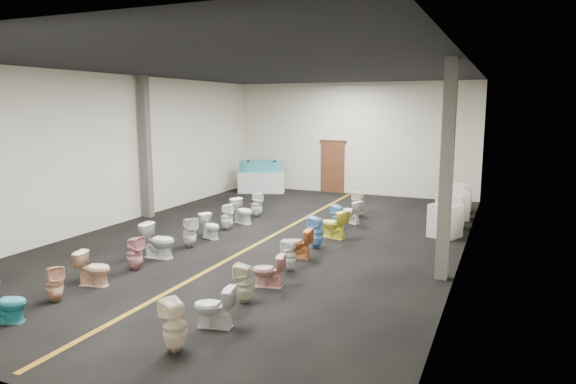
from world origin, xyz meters
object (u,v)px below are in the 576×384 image
Objects in this scene: display_table at (262,182)px; toilet_left_2 at (94,268)px; appliance_crate_a at (445,221)px; appliance_crate_d at (458,198)px; toilet_right_2 at (244,283)px; toilet_left_8 at (243,211)px; toilet_right_4 at (289,255)px; toilet_left_5 at (190,232)px; toilet_right_7 at (334,224)px; toilet_left_6 at (210,226)px; toilet_left_7 at (227,217)px; toilet_right_1 at (214,307)px; toilet_left_1 at (55,284)px; toilet_left_3 at (135,253)px; appliance_crate_c at (455,205)px; toilet_right_8 at (338,217)px; toilet_right_3 at (269,271)px; appliance_crate_b at (450,211)px; toilet_left_4 at (159,241)px; toilet_right_9 at (351,212)px; toilet_left_0 at (6,303)px; toilet_right_6 at (316,232)px; toilet_right_10 at (359,204)px; toilet_right_5 at (297,243)px; toilet_right_0 at (174,326)px; toilet_left_9 at (257,205)px.

toilet_left_2 is at bearing -80.46° from display_table.
appliance_crate_a is 3.70m from appliance_crate_d.
toilet_right_2 is (-2.79, -10.11, -0.11)m from appliance_crate_d.
toilet_left_8 is 1.10× the size of toilet_right_4.
toilet_left_5 reaches higher than toilet_right_7.
toilet_left_7 reaches higher than toilet_left_6.
toilet_right_1 is at bearing 0.91° from toilet_right_4.
toilet_left_1 is 0.92× the size of toilet_left_3.
appliance_crate_c is 1.21× the size of toilet_right_8.
toilet_left_5 is 3.15m from toilet_right_4.
toilet_right_3 is (3.16, -3.83, -0.06)m from toilet_left_7.
appliance_crate_b is (7.93, -3.52, 0.08)m from display_table.
toilet_left_4 is 3.62m from toilet_right_2.
appliance_crate_c is 1.29× the size of toilet_left_1.
appliance_crate_c reaches higher than toilet_right_3.
toilet_left_3 is at bearing -130.51° from appliance_crate_b.
toilet_right_9 is (3.14, 7.41, 0.01)m from toilet_left_2.
toilet_right_4 is at bearing 25.40° from toilet_right_9.
toilet_left_0 is 0.98× the size of toilet_right_1.
toilet_left_6 is at bearing -15.21° from toilet_left_2.
toilet_right_7 is (-2.77, -2.52, -0.11)m from appliance_crate_b.
toilet_right_6 is at bearing -101.21° from toilet_left_8.
toilet_right_10 is at bearing -4.82° from toilet_left_5.
toilet_right_5 is at bearing 22.91° from toilet_right_9.
toilet_left_0 is at bearing -156.92° from toilet_left_1.
toilet_right_2 is (-2.79, -6.41, -0.09)m from appliance_crate_a.
toilet_left_4 reaches higher than toilet_right_0.
toilet_left_7 is 6.69m from toilet_right_1.
toilet_left_0 is 0.99× the size of toilet_right_4.
toilet_right_7 is at bearing 171.94° from toilet_right_2.
toilet_left_8 is 3.50m from toilet_right_6.
toilet_right_9 is at bearing 172.90° from toilet_right_5.
appliance_crate_a is 7.62m from toilet_left_4.
toilet_right_7 reaches higher than toilet_right_9.
toilet_right_1 is (3.26, -0.75, -0.00)m from toilet_left_2.
toilet_right_5 is (3.03, 1.26, -0.05)m from toilet_left_4.
toilet_left_5 is 3.59m from toilet_right_3.
toilet_left_8 is at bearing -161.88° from appliance_crate_b.
toilet_left_9 is at bearing -59.15° from toilet_right_9.
toilet_left_8 is 1.03× the size of toilet_right_2.
appliance_crate_d is 1.13× the size of toilet_right_10.
toilet_left_7 is 0.99× the size of toilet_right_0.
toilet_right_4 is at bearing 10.07° from toilet_right_6.
toilet_right_10 is (-0.12, 6.01, 0.08)m from toilet_right_4.
appliance_crate_a is 1.17× the size of toilet_left_7.
appliance_crate_b reaches higher than toilet_left_5.
display_table is 2.63× the size of toilet_right_5.
toilet_left_3 is 2.02m from toilet_left_5.
toilet_left_6 is (0.05, 3.02, -0.04)m from toilet_left_3.
toilet_right_4 is (-0.03, 3.16, -0.00)m from toilet_right_1.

